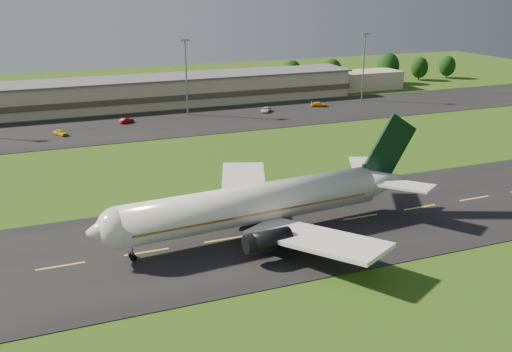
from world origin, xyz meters
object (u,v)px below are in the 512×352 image
object	(u,v)px
service_vehicle_c	(266,110)
light_mast_centre	(186,68)
light_mast_east	(364,59)
service_vehicle_d	(319,104)
terminal	(178,90)
service_vehicle_b	(126,120)
airliner	(259,204)
service_vehicle_a	(61,132)

from	to	relation	value
service_vehicle_c	light_mast_centre	bearing A→B (deg)	-156.58
light_mast_east	service_vehicle_d	distance (m)	20.71
terminal	service_vehicle_d	size ratio (longest dim) A/B	30.63
service_vehicle_b	service_vehicle_d	xyz separation A→B (m)	(55.76, 0.16, 0.04)
airliner	light_mast_east	xyz separation A→B (m)	(65.80, 79.94, 8.08)
service_vehicle_c	service_vehicle_d	world-z (taller)	service_vehicle_d
light_mast_east	service_vehicle_a	bearing A→B (deg)	-173.05
airliner	service_vehicle_b	bearing A→B (deg)	90.54
terminal	service_vehicle_b	distance (m)	27.51
terminal	light_mast_centre	distance (m)	18.45
light_mast_east	light_mast_centre	bearing A→B (deg)	180.00
terminal	light_mast_centre	world-z (taller)	light_mast_centre
airliner	service_vehicle_c	xyz separation A→B (m)	(32.07, 75.36, -3.91)
service_vehicle_c	service_vehicle_d	size ratio (longest dim) A/B	0.99
airliner	service_vehicle_c	distance (m)	81.99
terminal	service_vehicle_b	bearing A→B (deg)	-133.16
terminal	light_mast_east	bearing A→B (deg)	-16.80
airliner	service_vehicle_b	size ratio (longest dim) A/B	13.02
service_vehicle_b	service_vehicle_d	bearing A→B (deg)	-115.77
service_vehicle_b	service_vehicle_d	size ratio (longest dim) A/B	0.83
airliner	service_vehicle_a	xyz separation A→B (m)	(-23.02, 69.11, -3.87)
light_mast_east	service_vehicle_b	size ratio (longest dim) A/B	5.17
airliner	light_mast_east	distance (m)	103.85
light_mast_east	service_vehicle_d	size ratio (longest dim) A/B	4.30
light_mast_centre	service_vehicle_a	bearing A→B (deg)	-162.25
light_mast_centre	light_mast_east	size ratio (longest dim) A/B	1.00
terminal	service_vehicle_a	size ratio (longest dim) A/B	35.63
terminal	service_vehicle_c	world-z (taller)	terminal
terminal	service_vehicle_d	distance (m)	42.14
service_vehicle_a	service_vehicle_b	distance (m)	17.98
service_vehicle_b	service_vehicle_c	size ratio (longest dim) A/B	0.84
airliner	service_vehicle_c	bearing A→B (deg)	62.62
service_vehicle_a	service_vehicle_b	size ratio (longest dim) A/B	1.03
airliner	light_mast_east	world-z (taller)	light_mast_east
airliner	service_vehicle_d	bearing A→B (deg)	52.83
service_vehicle_a	terminal	bearing A→B (deg)	6.59
service_vehicle_a	service_vehicle_d	size ratio (longest dim) A/B	0.86
airliner	service_vehicle_c	world-z (taller)	airliner
service_vehicle_a	light_mast_centre	bearing A→B (deg)	-13.14
service_vehicle_c	airliner	bearing A→B (deg)	-77.50
terminal	service_vehicle_a	bearing A→B (deg)	-142.52
light_mast_east	terminal	bearing A→B (deg)	163.20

